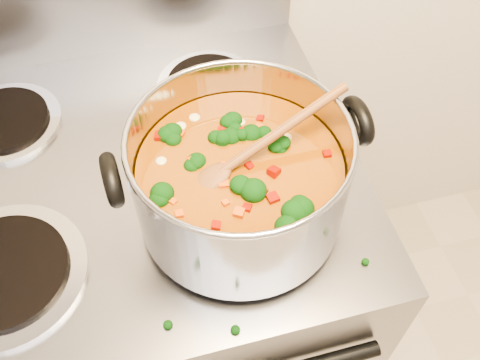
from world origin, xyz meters
name	(u,v)px	position (x,y,z in m)	size (l,w,h in m)	color
electric_range	(156,290)	(-0.02, 1.16, 0.47)	(0.77, 0.70, 1.08)	gray
stockpot	(240,179)	(0.14, 1.02, 1.01)	(0.36, 0.30, 0.18)	#ABABB3
wooden_spoon	(246,155)	(0.15, 1.02, 1.06)	(0.24, 0.09, 0.09)	brown
cooktop_crumbs	(314,270)	(0.22, 0.90, 0.92)	(0.14, 0.41, 0.01)	black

